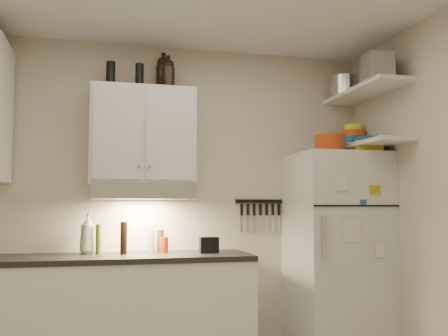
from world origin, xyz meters
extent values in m
cube|color=beige|center=(0.00, 1.51, 1.30)|extent=(3.20, 0.02, 2.60)
cube|color=white|center=(-0.55, 1.20, 0.44)|extent=(2.10, 0.60, 0.88)
cube|color=black|center=(-0.55, 1.20, 0.90)|extent=(2.10, 0.62, 0.04)
cube|color=white|center=(-0.30, 1.33, 1.83)|extent=(0.80, 0.33, 0.75)
cube|color=silver|center=(-0.30, 1.27, 1.39)|extent=(0.76, 0.46, 0.12)
cube|color=silver|center=(1.25, 1.16, 0.85)|extent=(0.70, 0.68, 1.70)
cube|color=white|center=(1.45, 1.02, 2.20)|extent=(0.30, 0.95, 0.03)
cube|color=white|center=(1.45, 1.02, 1.76)|extent=(0.30, 0.95, 0.03)
cube|color=black|center=(0.70, 1.49, 1.32)|extent=(0.42, 0.02, 0.03)
cylinder|color=#A93913|center=(1.15, 1.05, 1.77)|extent=(0.25, 0.25, 0.14)
cube|color=gold|center=(1.44, 1.00, 1.74)|extent=(0.27, 0.30, 0.09)
cylinder|color=silver|center=(1.34, 1.08, 1.75)|extent=(0.07, 0.07, 0.09)
cylinder|color=silver|center=(1.40, 1.29, 2.30)|extent=(0.32, 0.32, 0.17)
cube|color=#AAAAAD|center=(1.47, 0.91, 2.33)|extent=(0.28, 0.27, 0.22)
cube|color=#AAAAAD|center=(1.38, 0.71, 2.31)|extent=(0.22, 0.22, 0.19)
cylinder|color=#19578B|center=(1.48, 1.31, 1.82)|extent=(0.24, 0.24, 0.10)
cylinder|color=#E05615|center=(1.50, 1.32, 1.90)|extent=(0.19, 0.19, 0.06)
cylinder|color=yellow|center=(1.50, 1.32, 1.95)|extent=(0.15, 0.15, 0.05)
cylinder|color=#19578B|center=(1.50, 1.08, 1.80)|extent=(0.26, 0.26, 0.06)
cylinder|color=black|center=(-0.33, 1.31, 2.30)|extent=(0.08, 0.08, 0.19)
cylinder|color=black|center=(-0.55, 1.36, 2.30)|extent=(0.09, 0.09, 0.20)
imported|color=white|center=(-0.70, 1.34, 1.09)|extent=(0.15, 0.15, 0.34)
cylinder|color=brown|center=(-0.16, 1.32, 1.01)|extent=(0.06, 0.06, 0.18)
cylinder|color=#576B1A|center=(-0.62, 1.29, 1.03)|extent=(0.06, 0.06, 0.22)
cylinder|color=black|center=(-0.44, 1.23, 1.04)|extent=(0.06, 0.06, 0.24)
cylinder|color=silver|center=(-0.23, 1.33, 1.01)|extent=(0.07, 0.07, 0.17)
cylinder|color=#A93913|center=(-0.13, 1.29, 0.98)|extent=(0.08, 0.08, 0.12)
cube|color=black|center=(0.20, 1.20, 0.98)|extent=(0.15, 0.11, 0.12)
camera|label=1|loc=(-0.58, -2.57, 1.27)|focal=40.00mm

